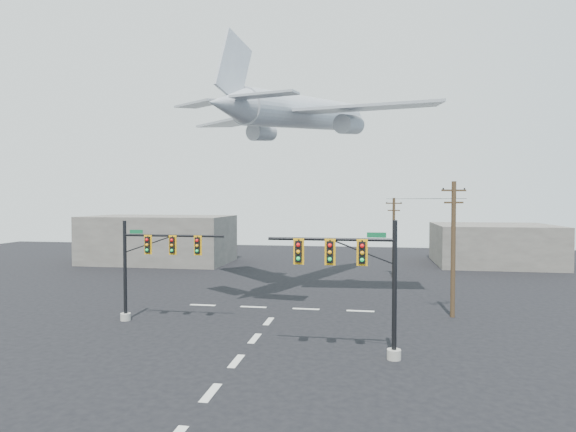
% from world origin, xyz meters
% --- Properties ---
extents(ground, '(120.00, 120.00, 0.00)m').
position_xyz_m(ground, '(0.00, 0.00, 0.00)').
color(ground, black).
rests_on(ground, ground).
extents(lane_markings, '(14.00, 21.20, 0.01)m').
position_xyz_m(lane_markings, '(0.00, 5.33, 0.01)').
color(lane_markings, beige).
rests_on(lane_markings, ground).
extents(signal_mast_near, '(6.87, 0.78, 7.10)m').
position_xyz_m(signal_mast_near, '(6.20, 1.53, 4.01)').
color(signal_mast_near, '#9A978C').
rests_on(signal_mast_near, ground).
extents(signal_mast_far, '(7.23, 0.74, 6.72)m').
position_xyz_m(signal_mast_far, '(-7.80, 6.65, 3.83)').
color(signal_mast_far, '#9A978C').
rests_on(signal_mast_far, ground).
extents(utility_pole_a, '(1.76, 0.90, 9.39)m').
position_xyz_m(utility_pole_a, '(12.31, 11.24, 4.91)').
color(utility_pole_a, '#48341F').
rests_on(utility_pole_a, ground).
extents(utility_pole_b, '(1.63, 0.62, 8.29)m').
position_xyz_m(utility_pole_b, '(9.18, 28.01, 4.34)').
color(utility_pole_b, '#48341F').
rests_on(utility_pole_b, ground).
extents(power_lines, '(4.74, 16.77, 0.03)m').
position_xyz_m(power_lines, '(10.75, 19.62, 8.20)').
color(power_lines, black).
extents(airliner, '(22.39, 24.43, 6.61)m').
position_xyz_m(airliner, '(1.04, 18.37, 15.59)').
color(airliner, '#ADB3BA').
extents(building_left, '(18.00, 10.00, 6.00)m').
position_xyz_m(building_left, '(-20.00, 35.00, 3.00)').
color(building_left, slate).
rests_on(building_left, ground).
extents(building_right, '(14.00, 12.00, 5.00)m').
position_xyz_m(building_right, '(22.00, 40.00, 2.50)').
color(building_right, slate).
rests_on(building_right, ground).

